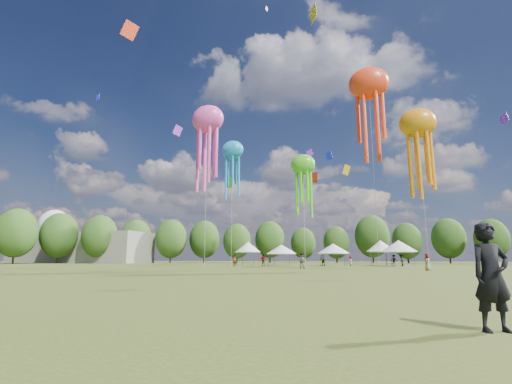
% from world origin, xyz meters
% --- Properties ---
extents(ground, '(300.00, 300.00, 0.00)m').
position_xyz_m(ground, '(0.00, 0.00, 0.00)').
color(ground, '#384416').
rests_on(ground, ground).
extents(observer_main, '(0.78, 0.66, 1.82)m').
position_xyz_m(observer_main, '(7.42, -2.88, 0.91)').
color(observer_main, black).
rests_on(observer_main, ground).
extents(spectator_near, '(0.96, 0.79, 1.84)m').
position_xyz_m(spectator_near, '(-2.82, 33.60, 0.92)').
color(spectator_near, gray).
rests_on(spectator_near, ground).
extents(spectators_far, '(25.87, 26.82, 1.84)m').
position_xyz_m(spectators_far, '(1.14, 49.57, 0.89)').
color(spectators_far, gray).
rests_on(spectators_far, ground).
extents(festival_tents, '(31.63, 10.67, 4.35)m').
position_xyz_m(festival_tents, '(-2.21, 55.13, 3.08)').
color(festival_tents, '#47474C').
rests_on(festival_tents, ground).
extents(show_kites, '(32.40, 12.47, 24.18)m').
position_xyz_m(show_kites, '(-5.11, 34.94, 17.44)').
color(show_kites, '#1785C5').
rests_on(show_kites, ground).
extents(small_kites, '(71.42, 53.93, 39.94)m').
position_xyz_m(small_kites, '(-1.07, 42.18, 27.46)').
color(small_kites, '#1785C5').
rests_on(small_kites, ground).
extents(treeline, '(201.57, 95.24, 13.43)m').
position_xyz_m(treeline, '(-3.87, 62.51, 6.54)').
color(treeline, '#38281C').
rests_on(treeline, ground).
extents(hangar, '(40.00, 12.00, 8.00)m').
position_xyz_m(hangar, '(-72.00, 72.00, 4.00)').
color(hangar, gray).
rests_on(hangar, ground).
extents(radome, '(9.00, 9.00, 16.00)m').
position_xyz_m(radome, '(-88.00, 78.00, 9.99)').
color(radome, white).
rests_on(radome, ground).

